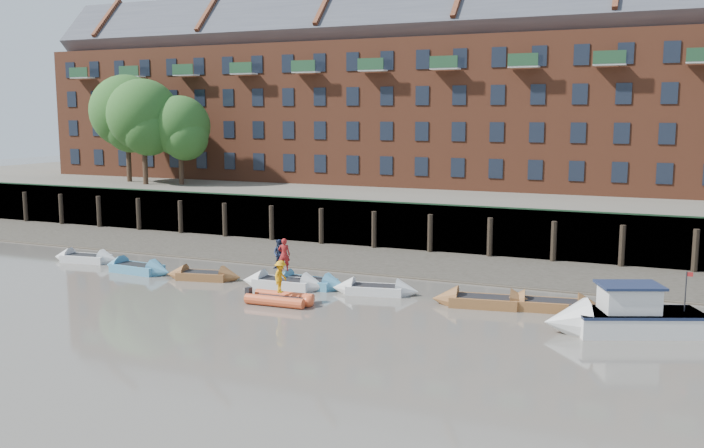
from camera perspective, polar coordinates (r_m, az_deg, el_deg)
The scene contains 20 objects.
ground at distance 31.31m, azimuth -9.86°, elevation -8.71°, with size 220.00×220.00×0.00m, color #645E55.
foreshore at distance 46.93m, azimuth 2.26°, elevation -2.84°, with size 110.00×8.00×0.50m, color #3D382F.
mud_band at distance 43.84m, azimuth 0.65°, elevation -3.64°, with size 110.00×1.60×0.10m, color #4C4336.
river_wall at distance 50.70m, azimuth 4.06°, elevation -0.18°, with size 110.00×1.23×3.30m.
bank_terrace at distance 63.60m, azimuth 8.13°, elevation 1.50°, with size 110.00×28.00×3.20m, color #5E594D.
apartment_terrace at distance 64.22m, azimuth 8.58°, elevation 11.59°, with size 80.60×15.56×20.98m.
tree_cluster at distance 67.19m, azimuth -15.65°, elevation 7.98°, with size 11.76×7.74×9.40m.
rowboat_0 at distance 49.39m, azimuth -19.69°, elevation -2.49°, with size 4.70×1.91×1.32m.
rowboat_1 at distance 45.21m, azimuth -16.13°, elevation -3.29°, with size 4.90×1.75×1.40m.
rowboat_2 at distance 42.45m, azimuth -11.29°, elevation -3.89°, with size 4.55×2.12×1.27m.
rowboat_3 at distance 39.82m, azimuth -5.25°, elevation -4.54°, with size 4.94×1.69×1.41m.
rowboat_4 at distance 39.92m, azimuth -3.41°, elevation -4.50°, with size 4.72×1.58×1.35m.
rowboat_5 at distance 38.37m, azimuth 1.78°, elevation -5.04°, with size 4.66×2.14×1.30m.
rowboat_6 at distance 36.43m, azimuth 10.05°, elevation -5.86°, with size 5.14×2.20×1.45m.
rowboat_7 at distance 36.44m, azimuth 14.99°, elevation -6.02°, with size 5.00×2.13×1.40m.
rib_tender at distance 36.51m, azimuth -5.38°, elevation -5.73°, with size 3.39×1.68×0.58m.
motor_launch at distance 33.39m, azimuth 19.30°, elevation -6.75°, with size 6.88×4.54×2.71m.
person_rower_a at distance 39.43m, azimuth -5.21°, elevation -2.34°, with size 0.63×0.42×1.74m, color maroon.
person_rower_b at distance 39.84m, azimuth -5.54°, elevation -2.32°, with size 0.79×0.61×1.62m, color #19233F.
person_rib_crew at distance 36.36m, azimuth -5.49°, elevation -4.03°, with size 1.03×0.59×1.59m, color orange.
Camera 1 is at (16.57, -24.94, 9.15)m, focal length 38.00 mm.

